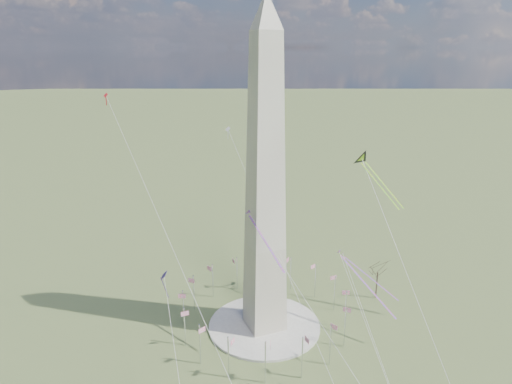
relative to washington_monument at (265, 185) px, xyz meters
name	(u,v)px	position (x,y,z in m)	size (l,w,h in m)	color
ground	(264,326)	(0.00, 0.00, -47.95)	(2000.00, 2000.00, 0.00)	#4A542A
plaza	(264,325)	(0.00, 0.00, -47.55)	(36.00, 36.00, 0.80)	beige
washington_monument	(265,185)	(0.00, 0.00, 0.00)	(15.56, 15.56, 100.00)	beige
flagpole_ring	(264,307)	(0.00, 0.00, -40.68)	(54.40, 54.40, 13.00)	white
tree_near	(378,271)	(44.38, 1.43, -37.11)	(8.69, 8.69, 15.20)	#413127
kite_delta_black	(364,161)	(35.86, 2.49, 3.27)	(9.04, 19.30, 15.71)	black
kite_diamond_purple	(164,278)	(-29.94, 7.13, -27.97)	(2.56, 3.43, 10.00)	navy
kite_streamer_left	(358,274)	(27.02, -10.84, -29.10)	(9.24, 21.52, 15.47)	red
kite_streamer_mid	(261,234)	(-4.25, -7.09, -11.99)	(4.73, 18.40, 12.74)	red
kite_streamer_right	(362,271)	(35.60, -1.37, -34.04)	(14.44, 16.12, 14.02)	red
kite_small_red	(106,97)	(-39.66, 34.71, 23.80)	(1.39, 1.32, 3.90)	red
kite_small_white	(228,130)	(3.80, 44.87, 8.70)	(1.45, 1.87, 4.84)	white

